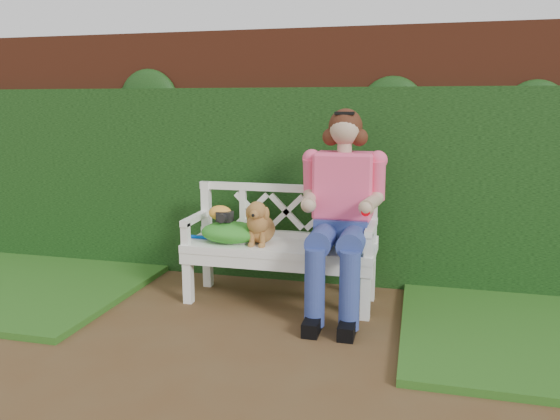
# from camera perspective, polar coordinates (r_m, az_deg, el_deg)

# --- Properties ---
(ground) EXTENTS (60.00, 60.00, 0.00)m
(ground) POSITION_cam_1_polar(r_m,az_deg,el_deg) (3.57, -6.50, -15.08)
(ground) COLOR #50341B
(brick_wall) EXTENTS (10.00, 0.30, 2.20)m
(brick_wall) POSITION_cam_1_polar(r_m,az_deg,el_deg) (5.04, 0.89, 5.76)
(brick_wall) COLOR maroon
(brick_wall) RESTS_ON ground
(ivy_hedge) EXTENTS (10.00, 0.18, 1.70)m
(ivy_hedge) POSITION_cam_1_polar(r_m,az_deg,el_deg) (4.86, 0.28, 2.59)
(ivy_hedge) COLOR #285C1F
(ivy_hedge) RESTS_ON ground
(grass_left) EXTENTS (2.60, 2.00, 0.05)m
(grass_left) POSITION_cam_1_polar(r_m,az_deg,el_deg) (5.49, -27.21, -6.50)
(grass_left) COLOR #1C4B14
(grass_left) RESTS_ON ground
(garden_bench) EXTENTS (1.61, 0.69, 0.48)m
(garden_bench) POSITION_cam_1_polar(r_m,az_deg,el_deg) (4.38, 0.00, -6.56)
(garden_bench) COLOR white
(garden_bench) RESTS_ON ground
(seated_woman) EXTENTS (0.88, 1.03, 1.57)m
(seated_woman) POSITION_cam_1_polar(r_m,az_deg,el_deg) (4.14, 6.52, 0.11)
(seated_woman) COLOR #E43A54
(seated_woman) RESTS_ON ground
(dog) EXTENTS (0.25, 0.33, 0.36)m
(dog) POSITION_cam_1_polar(r_m,az_deg,el_deg) (4.28, -2.09, -1.20)
(dog) COLOR #B88A46
(dog) RESTS_ON garden_bench
(tennis_racket) EXTENTS (0.63, 0.31, 0.03)m
(tennis_racket) POSITION_cam_1_polar(r_m,az_deg,el_deg) (4.41, -5.21, -3.04)
(tennis_racket) COLOR white
(tennis_racket) RESTS_ON garden_bench
(green_bag) EXTENTS (0.58, 0.51, 0.16)m
(green_bag) POSITION_cam_1_polar(r_m,az_deg,el_deg) (4.37, -5.16, -2.26)
(green_bag) COLOR #296F32
(green_bag) RESTS_ON garden_bench
(camera_item) EXTENTS (0.12, 0.09, 0.08)m
(camera_item) POSITION_cam_1_polar(r_m,az_deg,el_deg) (4.35, -5.79, -0.68)
(camera_item) COLOR black
(camera_item) RESTS_ON green_bag
(baseball_glove) EXTENTS (0.23, 0.20, 0.12)m
(baseball_glove) POSITION_cam_1_polar(r_m,az_deg,el_deg) (4.40, -6.26, -0.30)
(baseball_glove) COLOR #F4A032
(baseball_glove) RESTS_ON green_bag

